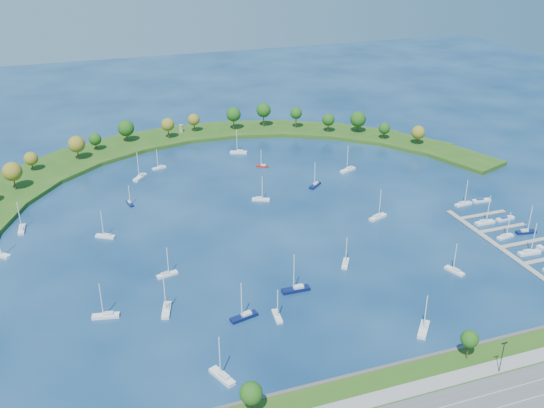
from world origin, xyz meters
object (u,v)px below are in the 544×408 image
object	(u,v)px
moored_boat_15	(239,152)
moored_boat_19	(130,203)
moored_boat_1	(106,315)
moored_boat_8	(455,270)
moored_boat_12	(277,315)
docked_boat_8	(485,222)
moored_boat_5	(348,169)
moored_boat_0	(345,263)
moored_boat_6	(378,216)
moored_boat_16	(22,229)
docked_boat_11	(481,200)
moored_boat_2	(167,274)
moored_boat_10	(140,177)
harbor_tower	(181,128)
docked_boat_9	(505,218)
moored_boat_14	(262,165)
docked_boat_4	(529,252)
moored_boat_3	(159,167)
moored_boat_13	(296,289)
moored_boat_18	(244,316)
moored_boat_17	(105,236)
moored_boat_20	(222,376)
moored_boat_4	(261,199)
moored_boat_11	(0,254)
moored_boat_7	(315,185)
moored_boat_9	(424,328)
moored_boat_21	(166,309)
dock_system	(527,252)
docked_boat_10	(463,203)
docked_boat_6	(505,236)

from	to	relation	value
moored_boat_15	moored_boat_19	world-z (taller)	moored_boat_15
moored_boat_1	moored_boat_8	size ratio (longest dim) A/B	1.11
moored_boat_12	docked_boat_8	xyz separation A→B (m)	(104.55, 33.28, 0.06)
moored_boat_5	moored_boat_0	bearing A→B (deg)	40.97
moored_boat_6	moored_boat_16	bearing A→B (deg)	143.48
moored_boat_5	moored_boat_12	bearing A→B (deg)	31.53
docked_boat_8	docked_boat_11	world-z (taller)	docked_boat_8
moored_boat_2	moored_boat_10	xyz separation A→B (m)	(4.22, 93.83, 0.08)
harbor_tower	moored_boat_12	distance (m)	188.72
moored_boat_6	docked_boat_9	xyz separation A→B (m)	(50.39, -19.13, -0.30)
moored_boat_12	docked_boat_11	size ratio (longest dim) A/B	1.25
docked_boat_11	moored_boat_8	bearing A→B (deg)	-128.28
moored_boat_14	docked_boat_4	size ratio (longest dim) A/B	0.72
moored_boat_3	moored_boat_13	size ratio (longest dim) A/B	0.72
harbor_tower	docked_boat_4	distance (m)	206.14
moored_boat_10	moored_boat_18	distance (m)	128.34
moored_boat_12	moored_boat_17	size ratio (longest dim) A/B	0.93
moored_boat_15	moored_boat_20	bearing A→B (deg)	92.94
moored_boat_20	moored_boat_4	bearing A→B (deg)	-45.75
moored_boat_19	moored_boat_13	bearing A→B (deg)	17.56
moored_boat_11	moored_boat_16	size ratio (longest dim) A/B	1.04
moored_boat_7	moored_boat_16	bearing A→B (deg)	-40.36
moored_boat_3	moored_boat_6	xyz separation A→B (m)	(78.12, -87.57, 0.07)
moored_boat_9	moored_boat_21	xyz separation A→B (m)	(-73.57, 36.77, -0.01)
moored_boat_19	moored_boat_21	xyz separation A→B (m)	(0.33, -86.85, 0.09)
moored_boat_11	dock_system	bearing A→B (deg)	24.42
docked_boat_11	moored_boat_18	bearing A→B (deg)	-152.62
moored_boat_4	moored_boat_15	bearing A→B (deg)	107.33
moored_boat_14	moored_boat_0	bearing A→B (deg)	119.52
moored_boat_5	moored_boat_21	size ratio (longest dim) A/B	1.04
docked_boat_4	docked_boat_10	distance (m)	45.42
moored_boat_9	docked_boat_9	distance (m)	92.63
moored_boat_6	moored_boat_12	distance (m)	83.36
moored_boat_5	dock_system	bearing A→B (deg)	83.39
moored_boat_18	moored_boat_19	distance (m)	101.48
moored_boat_8	moored_boat_10	distance (m)	157.57
moored_boat_17	moored_boat_18	distance (m)	79.52
moored_boat_2	moored_boat_8	distance (m)	103.94
moored_boat_1	moored_boat_6	world-z (taller)	moored_boat_6
harbor_tower	docked_boat_8	size ratio (longest dim) A/B	0.34
moored_boat_2	moored_boat_11	size ratio (longest dim) A/B	0.87
moored_boat_1	moored_boat_8	xyz separation A→B (m)	(122.01, -13.76, -0.04)
moored_boat_16	moored_boat_14	bearing A→B (deg)	-69.99
moored_boat_9	docked_boat_4	xyz separation A→B (m)	(63.90, 28.06, -0.01)
moored_boat_12	moored_boat_16	size ratio (longest dim) A/B	0.86
moored_boat_4	docked_boat_6	distance (m)	104.88
moored_boat_5	moored_boat_6	distance (m)	54.01
dock_system	docked_boat_4	distance (m)	1.06
harbor_tower	moored_boat_7	size ratio (longest dim) A/B	0.35
moored_boat_4	moored_boat_14	xyz separation A→B (m)	(13.61, 38.56, -0.06)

